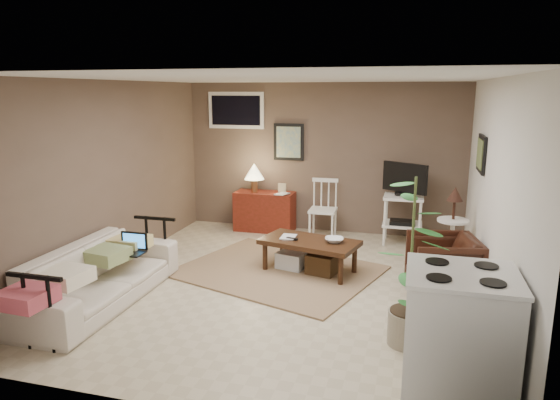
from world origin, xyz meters
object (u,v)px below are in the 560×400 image
(red_console, at_px, (264,208))
(stove, at_px, (458,337))
(tv_stand, at_px, (403,201))
(sofa, at_px, (97,266))
(armchair, at_px, (443,262))
(side_table, at_px, (453,218))
(coffee_table, at_px, (309,253))
(spindle_chair, at_px, (323,210))
(potted_plant, at_px, (411,257))

(red_console, distance_m, stove, 4.90)
(tv_stand, relative_size, stove, 1.21)
(sofa, xyz_separation_m, armchair, (3.62, 1.22, -0.04))
(tv_stand, relative_size, side_table, 1.15)
(armchair, bearing_deg, red_console, -137.30)
(stove, bearing_deg, sofa, 166.96)
(sofa, distance_m, side_table, 4.36)
(coffee_table, bearing_deg, red_console, 123.09)
(side_table, height_order, stove, side_table)
(sofa, xyz_separation_m, red_console, (0.89, 3.23, -0.03))
(armchair, relative_size, stove, 0.73)
(coffee_table, bearing_deg, stove, -55.54)
(spindle_chair, relative_size, stove, 0.89)
(red_console, xyz_separation_m, armchair, (2.73, -2.01, -0.01))
(spindle_chair, bearing_deg, red_console, 174.15)
(sofa, distance_m, spindle_chair, 3.66)
(tv_stand, bearing_deg, spindle_chair, 178.30)
(stove, bearing_deg, potted_plant, 114.90)
(coffee_table, bearing_deg, tv_stand, 55.26)
(coffee_table, distance_m, tv_stand, 1.97)
(red_console, height_order, side_table, red_console)
(spindle_chair, bearing_deg, sofa, -121.27)
(coffee_table, xyz_separation_m, tv_stand, (1.10, 1.59, 0.40))
(tv_stand, bearing_deg, red_console, 176.42)
(red_console, xyz_separation_m, potted_plant, (2.38, -3.30, 0.45))
(spindle_chair, relative_size, potted_plant, 0.58)
(potted_plant, height_order, stove, potted_plant)
(sofa, height_order, spindle_chair, spindle_chair)
(red_console, relative_size, armchair, 1.49)
(sofa, bearing_deg, stove, -103.04)
(coffee_table, distance_m, red_console, 2.07)
(side_table, bearing_deg, red_console, 159.97)
(side_table, relative_size, potted_plant, 0.68)
(sofa, bearing_deg, tv_stand, -45.27)
(coffee_table, relative_size, tv_stand, 1.07)
(side_table, bearing_deg, spindle_chair, 153.17)
(spindle_chair, bearing_deg, side_table, -26.83)
(spindle_chair, bearing_deg, tv_stand, -1.70)
(sofa, distance_m, red_console, 3.35)
(sofa, bearing_deg, armchair, -71.31)
(sofa, distance_m, armchair, 3.82)
(red_console, bearing_deg, coffee_table, -56.91)
(sofa, relative_size, red_console, 1.91)
(potted_plant, bearing_deg, stove, -65.10)
(coffee_table, distance_m, side_table, 1.92)
(armchair, relative_size, potted_plant, 0.47)
(spindle_chair, relative_size, tv_stand, 0.74)
(side_table, bearing_deg, stove, -92.76)
(tv_stand, height_order, side_table, tv_stand)
(potted_plant, xyz_separation_m, stove, (0.36, -0.77, -0.33))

